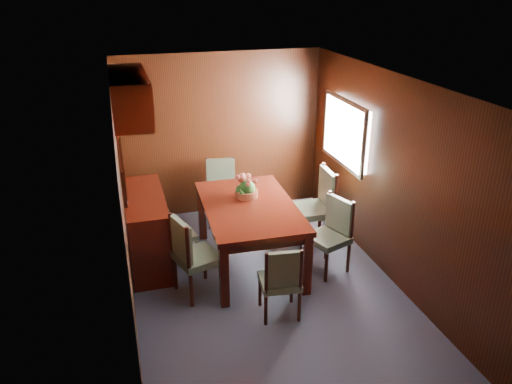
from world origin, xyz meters
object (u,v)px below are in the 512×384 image
object	(u,v)px
dining_table	(249,213)
chair_right_near	(332,231)
chair_left_near	(191,252)
chair_head	(281,279)
flower_centerpiece	(247,186)
sideboard	(147,229)

from	to	relation	value
dining_table	chair_right_near	bearing A→B (deg)	-20.87
chair_left_near	chair_head	world-z (taller)	chair_left_near
chair_left_near	flower_centerpiece	xyz separation A→B (m)	(0.84, 0.71, 0.41)
flower_centerpiece	chair_left_near	bearing A→B (deg)	-139.75
sideboard	chair_right_near	bearing A→B (deg)	-20.87
sideboard	chair_head	distance (m)	2.00
chair_left_near	flower_centerpiece	distance (m)	1.17
chair_left_near	chair_right_near	bearing A→B (deg)	74.96
dining_table	chair_right_near	world-z (taller)	chair_right_near
sideboard	flower_centerpiece	bearing A→B (deg)	-8.61
sideboard	chair_head	world-z (taller)	sideboard
dining_table	chair_left_near	world-z (taller)	chair_left_near
sideboard	chair_left_near	bearing A→B (deg)	-65.29
dining_table	chair_head	size ratio (longest dim) A/B	2.06
flower_centerpiece	dining_table	bearing A→B (deg)	-98.53
sideboard	chair_left_near	size ratio (longest dim) A/B	1.42
dining_table	chair_head	distance (m)	1.17
dining_table	chair_left_near	distance (m)	0.94
dining_table	chair_head	bearing A→B (deg)	-86.78
chair_head	flower_centerpiece	world-z (taller)	flower_centerpiece
chair_head	flower_centerpiece	bearing A→B (deg)	95.94
chair_left_near	dining_table	bearing A→B (deg)	102.80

